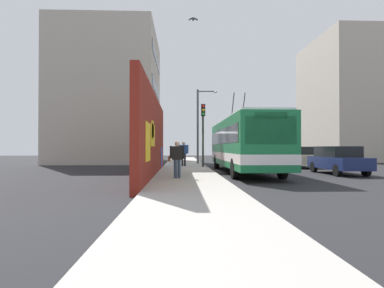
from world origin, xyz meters
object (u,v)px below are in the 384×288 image
(city_bus, at_px, (243,143))
(pedestrian_midblock, at_px, (184,152))
(pedestrian_near_wall, at_px, (177,157))
(parked_car_navy, at_px, (338,159))
(parked_car_white, at_px, (274,155))
(parked_car_silver, at_px, (258,153))
(street_lamp, at_px, (200,121))
(parked_car_champagne, at_px, (296,156))
(traffic_light, at_px, (203,125))

(city_bus, distance_m, pedestrian_midblock, 5.83)
(pedestrian_midblock, bearing_deg, city_bus, -143.01)
(city_bus, distance_m, pedestrian_near_wall, 6.01)
(city_bus, height_order, pedestrian_near_wall, city_bus)
(parked_car_navy, distance_m, pedestrian_near_wall, 9.74)
(parked_car_white, xyz_separation_m, pedestrian_midblock, (-6.51, 8.69, 0.38))
(parked_car_navy, xyz_separation_m, parked_car_silver, (18.22, -0.00, 0.00))
(city_bus, relative_size, street_lamp, 1.82)
(parked_car_champagne, height_order, pedestrian_near_wall, pedestrian_near_wall)
(city_bus, relative_size, parked_car_champagne, 2.50)
(pedestrian_near_wall, bearing_deg, pedestrian_midblock, -2.58)
(parked_car_navy, bearing_deg, street_lamp, 38.27)
(parked_car_navy, distance_m, street_lamp, 12.07)
(parked_car_champagne, height_order, traffic_light, traffic_light)
(traffic_light, bearing_deg, pedestrian_midblock, 45.48)
(parked_car_silver, distance_m, traffic_light, 15.83)
(parked_car_navy, bearing_deg, parked_car_champagne, -0.00)
(city_bus, bearing_deg, street_lamp, 14.15)
(parked_car_silver, bearing_deg, pedestrian_near_wall, 157.22)
(city_bus, distance_m, parked_car_navy, 5.39)
(city_bus, relative_size, parked_car_silver, 2.45)
(pedestrian_midblock, bearing_deg, parked_car_navy, -123.27)
(pedestrian_midblock, bearing_deg, street_lamp, -22.53)
(street_lamp, bearing_deg, parked_car_champagne, -111.41)
(parked_car_navy, height_order, pedestrian_midblock, pedestrian_midblock)
(parked_car_navy, bearing_deg, city_bus, 78.40)
(parked_car_navy, bearing_deg, traffic_light, 59.19)
(city_bus, height_order, parked_car_champagne, city_bus)
(street_lamp, bearing_deg, parked_car_white, -67.34)
(parked_car_navy, height_order, parked_car_white, same)
(parked_car_silver, xyz_separation_m, pedestrian_midblock, (-12.52, 8.69, 0.38))
(pedestrian_midblock, bearing_deg, traffic_light, -134.52)
(parked_car_champagne, height_order, parked_car_silver, same)
(parked_car_white, relative_size, parked_car_silver, 0.94)
(parked_car_champagne, xyz_separation_m, parked_car_white, (5.87, -0.00, -0.00))
(parked_car_navy, distance_m, parked_car_champagne, 6.34)
(parked_car_white, height_order, street_lamp, street_lamp)
(parked_car_navy, xyz_separation_m, pedestrian_near_wall, (-3.45, 9.10, 0.28))
(city_bus, height_order, parked_car_white, city_bus)
(parked_car_navy, xyz_separation_m, pedestrian_midblock, (5.70, 8.69, 0.39))
(parked_car_champagne, bearing_deg, city_bus, 135.43)
(pedestrian_midblock, bearing_deg, parked_car_silver, -34.78)
(pedestrian_midblock, distance_m, street_lamp, 4.57)
(pedestrian_near_wall, bearing_deg, street_lamp, -8.36)
(city_bus, distance_m, parked_car_champagne, 7.47)
(parked_car_navy, relative_size, parked_car_white, 0.99)
(parked_car_champagne, relative_size, traffic_light, 1.04)
(city_bus, xyz_separation_m, pedestrian_midblock, (4.64, 3.49, -0.57))
(traffic_light, bearing_deg, street_lamp, -1.24)
(pedestrian_midblock, relative_size, pedestrian_near_wall, 1.09)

